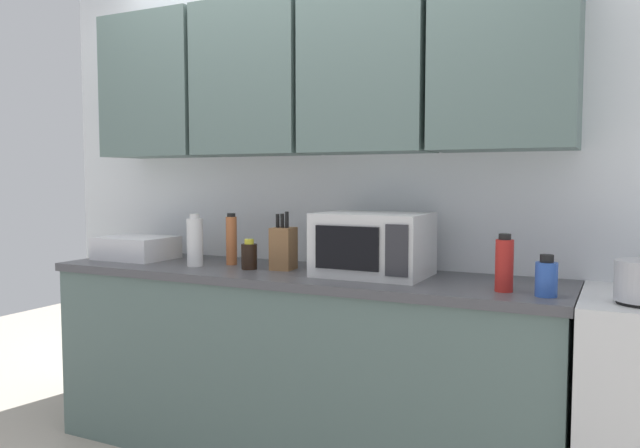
{
  "coord_description": "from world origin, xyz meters",
  "views": [
    {
      "loc": [
        1.37,
        -2.83,
        1.33
      ],
      "look_at": [
        0.1,
        -0.25,
        1.12
      ],
      "focal_mm": 34.67,
      "sensor_mm": 36.0,
      "label": 1
    }
  ],
  "objects_px": {
    "microwave": "(373,244)",
    "dish_rack": "(136,248)",
    "bottle_red_sauce": "(504,264)",
    "bottle_spice_jar": "(231,240)",
    "bottle_soy_dark": "(249,256)",
    "bottle_blue_cleaner": "(546,278)",
    "bottle_white_jar": "(195,241)",
    "knife_block": "(283,248)",
    "bottle_amber_vinegar": "(196,247)"
  },
  "relations": [
    {
      "from": "knife_block",
      "to": "bottle_blue_cleaner",
      "type": "xyz_separation_m",
      "value": [
        1.2,
        -0.16,
        -0.03
      ]
    },
    {
      "from": "dish_rack",
      "to": "bottle_amber_vinegar",
      "type": "bearing_deg",
      "value": 17.4
    },
    {
      "from": "bottle_white_jar",
      "to": "bottle_soy_dark",
      "type": "relative_size",
      "value": 1.8
    },
    {
      "from": "bottle_red_sauce",
      "to": "bottle_spice_jar",
      "type": "bearing_deg",
      "value": 173.35
    },
    {
      "from": "dish_rack",
      "to": "knife_block",
      "type": "xyz_separation_m",
      "value": [
        0.91,
        0.01,
        0.04
      ]
    },
    {
      "from": "microwave",
      "to": "bottle_spice_jar",
      "type": "bearing_deg",
      "value": 178.74
    },
    {
      "from": "bottle_spice_jar",
      "to": "bottle_blue_cleaner",
      "type": "distance_m",
      "value": 1.53
    },
    {
      "from": "dish_rack",
      "to": "bottle_blue_cleaner",
      "type": "distance_m",
      "value": 2.11
    },
    {
      "from": "bottle_amber_vinegar",
      "to": "bottle_red_sauce",
      "type": "relative_size",
      "value": 0.68
    },
    {
      "from": "microwave",
      "to": "bottle_white_jar",
      "type": "xyz_separation_m",
      "value": [
        -0.9,
        -0.11,
        -0.02
      ]
    },
    {
      "from": "microwave",
      "to": "knife_block",
      "type": "height_order",
      "value": "microwave"
    },
    {
      "from": "knife_block",
      "to": "bottle_red_sauce",
      "type": "relative_size",
      "value": 1.25
    },
    {
      "from": "dish_rack",
      "to": "bottle_amber_vinegar",
      "type": "xyz_separation_m",
      "value": [
        0.32,
        0.1,
        0.01
      ]
    },
    {
      "from": "microwave",
      "to": "bottle_red_sauce",
      "type": "relative_size",
      "value": 2.16
    },
    {
      "from": "bottle_spice_jar",
      "to": "bottle_soy_dark",
      "type": "xyz_separation_m",
      "value": [
        0.16,
        -0.09,
        -0.06
      ]
    },
    {
      "from": "microwave",
      "to": "bottle_amber_vinegar",
      "type": "xyz_separation_m",
      "value": [
        -1.04,
        0.08,
        -0.07
      ]
    },
    {
      "from": "bottle_blue_cleaner",
      "to": "bottle_soy_dark",
      "type": "xyz_separation_m",
      "value": [
        -1.35,
        0.1,
        -0.0
      ]
    },
    {
      "from": "knife_block",
      "to": "bottle_amber_vinegar",
      "type": "height_order",
      "value": "knife_block"
    },
    {
      "from": "knife_block",
      "to": "bottle_red_sauce",
      "type": "distance_m",
      "value": 1.05
    },
    {
      "from": "bottle_amber_vinegar",
      "to": "bottle_soy_dark",
      "type": "bearing_deg",
      "value": -19.85
    },
    {
      "from": "bottle_blue_cleaner",
      "to": "bottle_red_sauce",
      "type": "height_order",
      "value": "bottle_red_sauce"
    },
    {
      "from": "bottle_white_jar",
      "to": "bottle_amber_vinegar",
      "type": "distance_m",
      "value": 0.24
    },
    {
      "from": "knife_block",
      "to": "bottle_white_jar",
      "type": "distance_m",
      "value": 0.46
    },
    {
      "from": "bottle_blue_cleaner",
      "to": "bottle_amber_vinegar",
      "type": "height_order",
      "value": "bottle_blue_cleaner"
    },
    {
      "from": "dish_rack",
      "to": "knife_block",
      "type": "bearing_deg",
      "value": 0.52
    },
    {
      "from": "bottle_blue_cleaner",
      "to": "bottle_amber_vinegar",
      "type": "bearing_deg",
      "value": 171.84
    },
    {
      "from": "dish_rack",
      "to": "bottle_amber_vinegar",
      "type": "height_order",
      "value": "bottle_amber_vinegar"
    },
    {
      "from": "bottle_white_jar",
      "to": "bottle_soy_dark",
      "type": "distance_m",
      "value": 0.3
    },
    {
      "from": "bottle_red_sauce",
      "to": "microwave",
      "type": "bearing_deg",
      "value": 166.55
    },
    {
      "from": "bottle_spice_jar",
      "to": "bottle_white_jar",
      "type": "distance_m",
      "value": 0.18
    },
    {
      "from": "bottle_white_jar",
      "to": "bottle_amber_vinegar",
      "type": "height_order",
      "value": "bottle_white_jar"
    },
    {
      "from": "knife_block",
      "to": "bottle_amber_vinegar",
      "type": "relative_size",
      "value": 1.85
    },
    {
      "from": "microwave",
      "to": "dish_rack",
      "type": "relative_size",
      "value": 1.26
    },
    {
      "from": "dish_rack",
      "to": "bottle_spice_jar",
      "type": "distance_m",
      "value": 0.59
    },
    {
      "from": "bottle_blue_cleaner",
      "to": "bottle_soy_dark",
      "type": "relative_size",
      "value": 1.07
    },
    {
      "from": "bottle_amber_vinegar",
      "to": "bottle_soy_dark",
      "type": "relative_size",
      "value": 1.04
    },
    {
      "from": "dish_rack",
      "to": "bottle_blue_cleaner",
      "type": "relative_size",
      "value": 2.46
    },
    {
      "from": "knife_block",
      "to": "bottle_white_jar",
      "type": "xyz_separation_m",
      "value": [
        -0.45,
        -0.09,
        0.02
      ]
    },
    {
      "from": "microwave",
      "to": "bottle_soy_dark",
      "type": "height_order",
      "value": "microwave"
    },
    {
      "from": "knife_block",
      "to": "bottle_white_jar",
      "type": "relative_size",
      "value": 1.07
    },
    {
      "from": "knife_block",
      "to": "bottle_blue_cleaner",
      "type": "height_order",
      "value": "knife_block"
    },
    {
      "from": "bottle_spice_jar",
      "to": "bottle_soy_dark",
      "type": "bearing_deg",
      "value": -29.51
    },
    {
      "from": "bottle_soy_dark",
      "to": "bottle_red_sauce",
      "type": "bearing_deg",
      "value": -3.12
    },
    {
      "from": "microwave",
      "to": "bottle_white_jar",
      "type": "relative_size",
      "value": 1.85
    },
    {
      "from": "bottle_white_jar",
      "to": "bottle_red_sauce",
      "type": "relative_size",
      "value": 1.17
    },
    {
      "from": "bottle_red_sauce",
      "to": "bottle_blue_cleaner",
      "type": "bearing_deg",
      "value": -12.32
    },
    {
      "from": "bottle_spice_jar",
      "to": "bottle_soy_dark",
      "type": "distance_m",
      "value": 0.2
    },
    {
      "from": "bottle_amber_vinegar",
      "to": "dish_rack",
      "type": "bearing_deg",
      "value": -162.6
    },
    {
      "from": "bottle_white_jar",
      "to": "bottle_red_sauce",
      "type": "xyz_separation_m",
      "value": [
        1.49,
        -0.04,
        -0.02
      ]
    },
    {
      "from": "dish_rack",
      "to": "bottle_spice_jar",
      "type": "height_order",
      "value": "bottle_spice_jar"
    }
  ]
}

